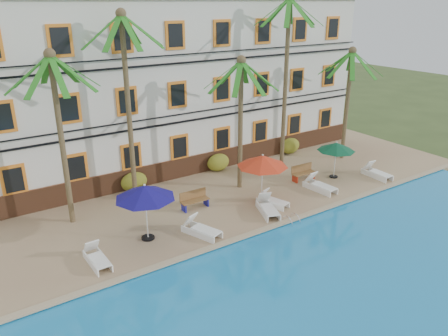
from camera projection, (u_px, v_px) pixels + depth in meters
ground at (274, 219)px, 21.72m from camera, size 100.00×100.00×0.00m
pool_deck at (219, 184)px, 25.56m from camera, size 30.00×12.00×0.25m
swimming_pool at (395, 290)px, 16.25m from camera, size 26.00×12.00×0.20m
pool_coping at (286, 222)px, 20.92m from camera, size 30.00×0.35×0.06m
hotel_building at (176, 82)px, 27.54m from camera, size 25.40×6.44×10.22m
palm_a at (58, 117)px, 19.15m from camera, size 3.98×3.98×8.11m
palm_b at (127, 87)px, 21.16m from camera, size 3.98×3.98×9.64m
palm_c at (241, 105)px, 23.23m from camera, size 3.98×3.98×7.33m
palm_d at (286, 64)px, 25.80m from camera, size 3.98×3.98×10.35m
palm_e at (349, 88)px, 27.87m from camera, size 3.98×3.98×7.29m
shrub_left at (134, 182)px, 24.18m from camera, size 1.50×0.90×1.10m
shrub_mid at (218, 162)px, 27.06m from camera, size 1.50×0.90×1.10m
shrub_right at (290, 146)px, 30.13m from camera, size 1.50×0.90×1.10m
umbrella_blue at (145, 192)px, 18.68m from camera, size 2.65×2.65×2.65m
umbrella_red at (263, 161)px, 22.27m from camera, size 2.66×2.66×2.66m
umbrella_green at (336, 147)px, 25.58m from camera, size 2.24×2.24×2.25m
lounger_a at (97, 258)px, 17.54m from camera, size 0.67×1.80×0.84m
lounger_b at (201, 229)px, 19.72m from camera, size 1.30×2.03×0.90m
lounger_c at (268, 208)px, 21.72m from camera, size 1.35×2.09×0.93m
lounger_d at (272, 200)px, 22.59m from camera, size 1.08×1.81×0.81m
lounger_e at (319, 185)px, 24.36m from camera, size 0.88×2.03×0.94m
lounger_f at (376, 172)px, 26.19m from camera, size 0.75×1.92×0.89m
bench_left at (194, 199)px, 22.22m from camera, size 1.51×0.49×0.93m
bench_right at (303, 172)px, 25.75m from camera, size 1.52×0.56×0.93m
pool_ladder at (291, 222)px, 20.98m from camera, size 0.54×0.74×0.74m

